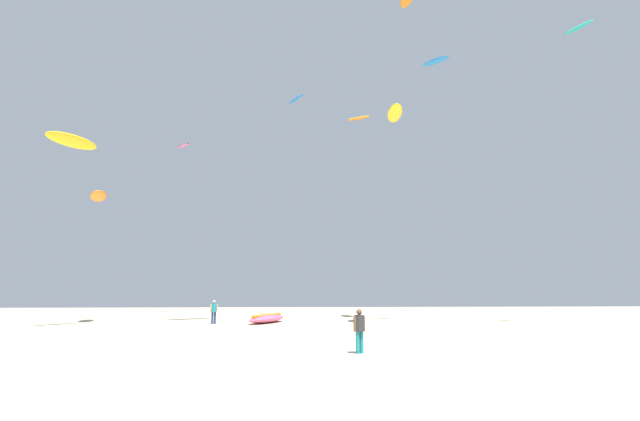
{
  "coord_description": "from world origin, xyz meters",
  "views": [
    {
      "loc": [
        -1.95,
        -13.11,
        2.25
      ],
      "look_at": [
        0.0,
        14.48,
        6.9
      ],
      "focal_mm": 27.22,
      "sensor_mm": 36.0,
      "label": 1
    }
  ],
  "objects_px": {
    "kite_aloft_3": "(72,141)",
    "kite_aloft_2": "(578,28)",
    "kite_aloft_4": "(99,196)",
    "kite_aloft_9": "(395,113)",
    "kite_grounded_near": "(267,319)",
    "person_foreground": "(359,327)",
    "kite_aloft_0": "(359,118)",
    "person_midground": "(214,310)",
    "kite_aloft_8": "(436,61)",
    "kite_aloft_5": "(183,146)",
    "kite_aloft_7": "(296,99)"
  },
  "relations": [
    {
      "from": "kite_grounded_near",
      "to": "kite_aloft_8",
      "type": "relative_size",
      "value": 2.49
    },
    {
      "from": "person_foreground",
      "to": "kite_aloft_3",
      "type": "relative_size",
      "value": 0.44
    },
    {
      "from": "person_foreground",
      "to": "kite_grounded_near",
      "type": "relative_size",
      "value": 0.29
    },
    {
      "from": "kite_aloft_4",
      "to": "kite_aloft_7",
      "type": "relative_size",
      "value": 1.48
    },
    {
      "from": "kite_aloft_4",
      "to": "kite_aloft_2",
      "type": "bearing_deg",
      "value": -9.42
    },
    {
      "from": "person_foreground",
      "to": "kite_aloft_8",
      "type": "distance_m",
      "value": 26.92
    },
    {
      "from": "kite_aloft_9",
      "to": "kite_grounded_near",
      "type": "bearing_deg",
      "value": 159.74
    },
    {
      "from": "kite_aloft_4",
      "to": "kite_aloft_5",
      "type": "height_order",
      "value": "kite_aloft_5"
    },
    {
      "from": "kite_aloft_2",
      "to": "kite_aloft_4",
      "type": "relative_size",
      "value": 0.57
    },
    {
      "from": "kite_grounded_near",
      "to": "kite_aloft_9",
      "type": "distance_m",
      "value": 17.75
    },
    {
      "from": "person_midground",
      "to": "kite_aloft_2",
      "type": "xyz_separation_m",
      "value": [
        26.03,
        -4.84,
        20.16
      ]
    },
    {
      "from": "person_midground",
      "to": "kite_aloft_3",
      "type": "distance_m",
      "value": 14.86
    },
    {
      "from": "person_midground",
      "to": "kite_aloft_5",
      "type": "relative_size",
      "value": 0.83
    },
    {
      "from": "person_foreground",
      "to": "kite_aloft_3",
      "type": "bearing_deg",
      "value": -159.21
    },
    {
      "from": "kite_grounded_near",
      "to": "kite_aloft_7",
      "type": "xyz_separation_m",
      "value": [
        2.16,
        8.87,
        20.8
      ]
    },
    {
      "from": "kite_aloft_3",
      "to": "kite_aloft_4",
      "type": "distance_m",
      "value": 5.78
    },
    {
      "from": "kite_aloft_5",
      "to": "kite_aloft_8",
      "type": "relative_size",
      "value": 0.91
    },
    {
      "from": "kite_aloft_2",
      "to": "kite_aloft_8",
      "type": "bearing_deg",
      "value": 156.73
    },
    {
      "from": "kite_aloft_5",
      "to": "kite_aloft_7",
      "type": "distance_m",
      "value": 13.99
    },
    {
      "from": "kite_aloft_2",
      "to": "kite_aloft_3",
      "type": "bearing_deg",
      "value": 178.87
    },
    {
      "from": "kite_grounded_near",
      "to": "kite_aloft_2",
      "type": "height_order",
      "value": "kite_aloft_2"
    },
    {
      "from": "kite_aloft_0",
      "to": "kite_aloft_8",
      "type": "bearing_deg",
      "value": -79.36
    },
    {
      "from": "kite_aloft_4",
      "to": "kite_aloft_7",
      "type": "bearing_deg",
      "value": 30.26
    },
    {
      "from": "person_midground",
      "to": "kite_aloft_4",
      "type": "xyz_separation_m",
      "value": [
        -9.0,
        0.97,
        8.38
      ]
    },
    {
      "from": "person_foreground",
      "to": "kite_aloft_0",
      "type": "xyz_separation_m",
      "value": [
        5.46,
        34.63,
        21.11
      ]
    },
    {
      "from": "person_midground",
      "to": "kite_aloft_3",
      "type": "xyz_separation_m",
      "value": [
        -9.01,
        -4.15,
        11.06
      ]
    },
    {
      "from": "kite_aloft_3",
      "to": "kite_aloft_7",
      "type": "xyz_separation_m",
      "value": [
        14.94,
        13.83,
        9.07
      ]
    },
    {
      "from": "kite_aloft_8",
      "to": "kite_grounded_near",
      "type": "bearing_deg",
      "value": 172.78
    },
    {
      "from": "kite_aloft_0",
      "to": "kite_aloft_8",
      "type": "distance_m",
      "value": 18.46
    },
    {
      "from": "kite_aloft_0",
      "to": "kite_aloft_2",
      "type": "distance_m",
      "value": 25.47
    },
    {
      "from": "person_foreground",
      "to": "kite_aloft_2",
      "type": "height_order",
      "value": "kite_aloft_2"
    },
    {
      "from": "kite_grounded_near",
      "to": "kite_aloft_9",
      "type": "bearing_deg",
      "value": -20.26
    },
    {
      "from": "kite_aloft_3",
      "to": "kite_aloft_4",
      "type": "height_order",
      "value": "kite_aloft_3"
    },
    {
      "from": "person_midground",
      "to": "kite_aloft_5",
      "type": "xyz_separation_m",
      "value": [
        -6.18,
        15.95,
        16.98
      ]
    },
    {
      "from": "kite_grounded_near",
      "to": "kite_aloft_9",
      "type": "relative_size",
      "value": 1.44
    },
    {
      "from": "kite_grounded_near",
      "to": "kite_aloft_4",
      "type": "distance_m",
      "value": 15.64
    },
    {
      "from": "kite_aloft_0",
      "to": "kite_aloft_4",
      "type": "xyz_separation_m",
      "value": [
        -22.32,
        -16.24,
        -12.71
      ]
    },
    {
      "from": "kite_aloft_4",
      "to": "kite_aloft_8",
      "type": "relative_size",
      "value": 1.91
    },
    {
      "from": "person_midground",
      "to": "kite_grounded_near",
      "type": "distance_m",
      "value": 3.91
    },
    {
      "from": "kite_aloft_3",
      "to": "kite_aloft_8",
      "type": "bearing_deg",
      "value": 7.34
    },
    {
      "from": "kite_aloft_2",
      "to": "kite_aloft_9",
      "type": "height_order",
      "value": "kite_aloft_2"
    },
    {
      "from": "kite_aloft_2",
      "to": "kite_aloft_5",
      "type": "distance_m",
      "value": 38.46
    },
    {
      "from": "kite_aloft_2",
      "to": "kite_aloft_7",
      "type": "xyz_separation_m",
      "value": [
        -20.1,
        14.52,
        -0.03
      ]
    },
    {
      "from": "kite_grounded_near",
      "to": "kite_aloft_2",
      "type": "bearing_deg",
      "value": -14.23
    },
    {
      "from": "kite_aloft_3",
      "to": "kite_aloft_2",
      "type": "bearing_deg",
      "value": -1.13
    },
    {
      "from": "person_foreground",
      "to": "kite_aloft_5",
      "type": "relative_size",
      "value": 0.8
    },
    {
      "from": "kite_aloft_5",
      "to": "kite_aloft_9",
      "type": "relative_size",
      "value": 0.52
    },
    {
      "from": "person_midground",
      "to": "kite_aloft_4",
      "type": "relative_size",
      "value": 0.39
    },
    {
      "from": "kite_aloft_7",
      "to": "kite_aloft_8",
      "type": "height_order",
      "value": "kite_aloft_7"
    },
    {
      "from": "person_midground",
      "to": "kite_aloft_9",
      "type": "distance_m",
      "value": 19.34
    }
  ]
}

